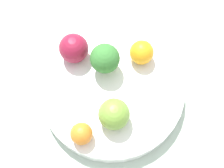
# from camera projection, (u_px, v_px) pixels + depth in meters

# --- Properties ---
(ground_plane) EXTENTS (6.00, 6.00, 0.00)m
(ground_plane) POSITION_uv_depth(u_px,v_px,m) (112.00, 96.00, 0.62)
(ground_plane) COLOR gray
(table_surface) EXTENTS (1.20, 1.20, 0.02)m
(table_surface) POSITION_uv_depth(u_px,v_px,m) (112.00, 95.00, 0.61)
(table_surface) COLOR #B2C6B2
(table_surface) RESTS_ON ground_plane
(bowl) EXTENTS (0.27, 0.27, 0.03)m
(bowl) POSITION_uv_depth(u_px,v_px,m) (112.00, 90.00, 0.59)
(bowl) COLOR white
(bowl) RESTS_ON table_surface
(broccoli) EXTENTS (0.05, 0.05, 0.06)m
(broccoli) POSITION_uv_depth(u_px,v_px,m) (105.00, 59.00, 0.56)
(broccoli) COLOR #99C17A
(broccoli) RESTS_ON bowl
(apple_red) EXTENTS (0.05, 0.05, 0.05)m
(apple_red) POSITION_uv_depth(u_px,v_px,m) (114.00, 114.00, 0.53)
(apple_red) COLOR olive
(apple_red) RESTS_ON bowl
(apple_green) EXTENTS (0.06, 0.06, 0.06)m
(apple_green) POSITION_uv_depth(u_px,v_px,m) (74.00, 48.00, 0.58)
(apple_green) COLOR maroon
(apple_green) RESTS_ON bowl
(orange_front) EXTENTS (0.04, 0.04, 0.04)m
(orange_front) POSITION_uv_depth(u_px,v_px,m) (81.00, 134.00, 0.52)
(orange_front) COLOR orange
(orange_front) RESTS_ON bowl
(orange_back) EXTENTS (0.05, 0.05, 0.05)m
(orange_back) POSITION_uv_depth(u_px,v_px,m) (142.00, 52.00, 0.58)
(orange_back) COLOR orange
(orange_back) RESTS_ON bowl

